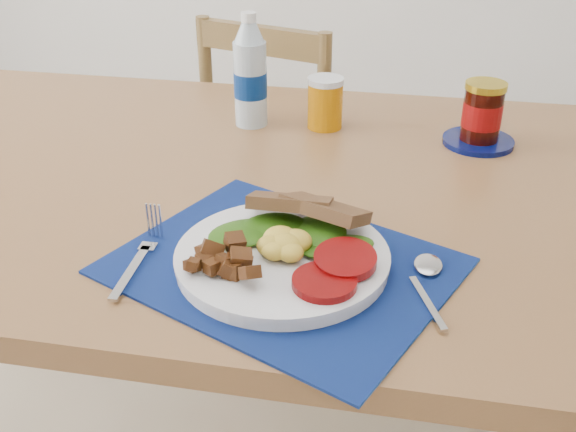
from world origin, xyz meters
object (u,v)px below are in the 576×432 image
at_px(water_bottle, 250,77).
at_px(jam_on_saucer, 482,117).
at_px(chair_far, 282,138).
at_px(juice_glass, 325,104).
at_px(breakfast_plate, 277,253).

relative_size(water_bottle, jam_on_saucer, 1.67).
bearing_deg(chair_far, juice_glass, 128.57).
bearing_deg(juice_glass, breakfast_plate, -89.08).
xyz_separation_m(juice_glass, jam_on_saucer, (0.28, -0.03, 0.01)).
xyz_separation_m(chair_far, breakfast_plate, (0.18, -0.92, 0.24)).
relative_size(juice_glass, jam_on_saucer, 0.72).
bearing_deg(jam_on_saucer, juice_glass, 174.19).
distance_m(breakfast_plate, juice_glass, 0.49).
bearing_deg(jam_on_saucer, water_bottle, 177.57).
distance_m(chair_far, juice_glass, 0.53).
distance_m(juice_glass, jam_on_saucer, 0.29).
bearing_deg(juice_glass, water_bottle, -175.59).
bearing_deg(jam_on_saucer, breakfast_plate, -120.83).
bearing_deg(breakfast_plate, juice_glass, 98.89).
height_order(chair_far, juice_glass, chair_far).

